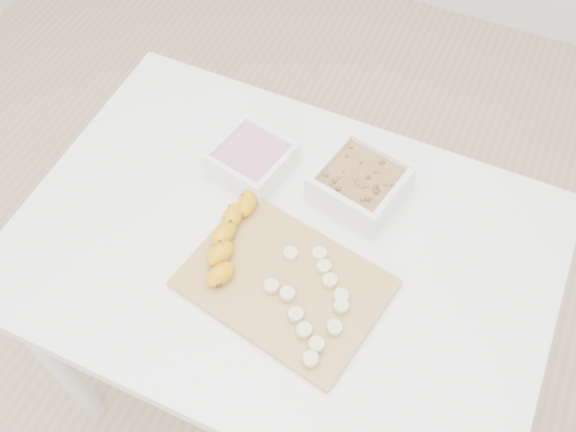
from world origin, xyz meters
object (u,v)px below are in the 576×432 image
at_px(bowl_yogurt, 252,160).
at_px(bowl_granola, 360,184).
at_px(cutting_board, 285,283).
at_px(table, 282,270).
at_px(banana, 230,239).

xyz_separation_m(bowl_yogurt, bowl_granola, (0.22, 0.03, 0.00)).
height_order(bowl_yogurt, cutting_board, bowl_yogurt).
bearing_deg(cutting_board, bowl_granola, 78.50).
distance_m(table, bowl_yogurt, 0.23).
bearing_deg(table, banana, -152.84).
xyz_separation_m(table, bowl_yogurt, (-0.13, 0.14, 0.13)).
relative_size(bowl_granola, banana, 0.89).
bearing_deg(bowl_granola, bowl_yogurt, -171.94).
xyz_separation_m(table, cutting_board, (0.04, -0.07, 0.10)).
bearing_deg(banana, bowl_granola, 53.16).
height_order(table, banana, banana).
bearing_deg(table, cutting_board, -61.28).
relative_size(cutting_board, banana, 1.66).
height_order(table, bowl_granola, bowl_granola).
relative_size(bowl_granola, cutting_board, 0.53).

